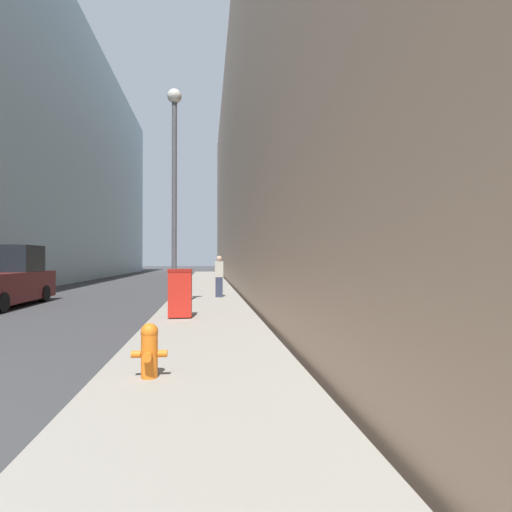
# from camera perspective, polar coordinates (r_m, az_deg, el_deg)

# --- Properties ---
(sidewalk_right) EXTENTS (2.81, 60.00, 0.13)m
(sidewalk_right) POSITION_cam_1_polar(r_m,az_deg,el_deg) (20.88, -7.12, -4.85)
(sidewalk_right) COLOR gray
(sidewalk_right) RESTS_ON ground
(building_right_stone) EXTENTS (12.00, 60.00, 18.29)m
(building_right_stone) POSITION_cam_1_polar(r_m,az_deg,el_deg) (30.70, 7.51, 13.64)
(building_right_stone) COLOR #9E7F66
(building_right_stone) RESTS_ON ground
(fire_hydrant) EXTENTS (0.45, 0.34, 0.70)m
(fire_hydrant) POSITION_cam_1_polar(r_m,az_deg,el_deg) (5.43, -15.00, -12.72)
(fire_hydrant) COLOR orange
(fire_hydrant) RESTS_ON sidewalk_right
(trash_bin) EXTENTS (0.61, 0.58, 1.27)m
(trash_bin) POSITION_cam_1_polar(r_m,az_deg,el_deg) (10.66, -10.77, -5.17)
(trash_bin) COLOR red
(trash_bin) RESTS_ON sidewalk_right
(lamppost) EXTENTS (0.44, 0.44, 6.87)m
(lamppost) POSITION_cam_1_polar(r_m,az_deg,el_deg) (12.96, -11.59, 11.02)
(lamppost) COLOR #4C4C51
(lamppost) RESTS_ON sidewalk_right
(pedestrian_on_sidewalk) EXTENTS (0.34, 0.22, 1.67)m
(pedestrian_on_sidewalk) POSITION_cam_1_polar(r_m,az_deg,el_deg) (16.19, -5.30, -2.91)
(pedestrian_on_sidewalk) COLOR #2D3347
(pedestrian_on_sidewalk) RESTS_ON sidewalk_right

